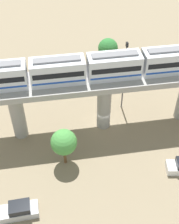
{
  "coord_description": "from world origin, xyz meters",
  "views": [
    {
      "loc": [
        30.65,
        -6.92,
        31.41
      ],
      "look_at": [
        2.5,
        -2.4,
        5.13
      ],
      "focal_mm": 49.2,
      "sensor_mm": 36.0,
      "label": 1
    }
  ],
  "objects_px": {
    "train": "(86,68)",
    "signal_post": "(124,74)",
    "tree_near_viaduct": "(108,48)",
    "parked_car_silver": "(19,210)",
    "tree_mid_lot": "(64,142)"
  },
  "relations": [
    {
      "from": "train",
      "to": "parked_car_silver",
      "type": "xyz_separation_m",
      "value": [
        12.3,
        -9.36,
        -9.34
      ]
    },
    {
      "from": "tree_near_viaduct",
      "to": "tree_mid_lot",
      "type": "height_order",
      "value": "tree_mid_lot"
    },
    {
      "from": "tree_near_viaduct",
      "to": "tree_mid_lot",
      "type": "xyz_separation_m",
      "value": [
        20.83,
        -9.73,
        0.35
      ]
    },
    {
      "from": "parked_car_silver",
      "to": "tree_mid_lot",
      "type": "bearing_deg",
      "value": 136.48
    },
    {
      "from": "train",
      "to": "signal_post",
      "type": "relative_size",
      "value": 2.46
    },
    {
      "from": "parked_car_silver",
      "to": "signal_post",
      "type": "bearing_deg",
      "value": 133.96
    },
    {
      "from": "tree_near_viaduct",
      "to": "signal_post",
      "type": "distance_m",
      "value": 11.82
    },
    {
      "from": "train",
      "to": "signal_post",
      "type": "height_order",
      "value": "train"
    },
    {
      "from": "tree_near_viaduct",
      "to": "tree_mid_lot",
      "type": "bearing_deg",
      "value": -25.03
    },
    {
      "from": "train",
      "to": "signal_post",
      "type": "xyz_separation_m",
      "value": [
        -3.4,
        5.91,
        -3.97
      ]
    },
    {
      "from": "tree_mid_lot",
      "to": "signal_post",
      "type": "xyz_separation_m",
      "value": [
        -9.31,
        9.58,
        2.29
      ]
    },
    {
      "from": "tree_near_viaduct",
      "to": "tree_mid_lot",
      "type": "distance_m",
      "value": 22.99
    },
    {
      "from": "parked_car_silver",
      "to": "signal_post",
      "type": "relative_size",
      "value": 0.38
    },
    {
      "from": "train",
      "to": "parked_car_silver",
      "type": "distance_m",
      "value": 18.06
    },
    {
      "from": "parked_car_silver",
      "to": "signal_post",
      "type": "xyz_separation_m",
      "value": [
        -15.7,
        15.27,
        5.36
      ]
    }
  ]
}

